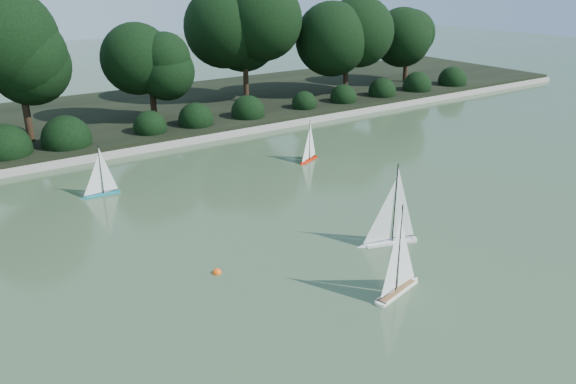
{
  "coord_description": "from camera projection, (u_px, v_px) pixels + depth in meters",
  "views": [
    {
      "loc": [
        -5.78,
        -6.38,
        4.89
      ],
      "look_at": [
        0.29,
        2.43,
        0.7
      ],
      "focal_mm": 35.0,
      "sensor_mm": 36.0,
      "label": 1
    }
  ],
  "objects": [
    {
      "name": "ground",
      "position": [
        354.0,
        275.0,
        9.73
      ],
      "size": [
        80.0,
        80.0,
        0.0
      ],
      "primitive_type": "plane",
      "color": "#31482B",
      "rests_on": "ground"
    },
    {
      "name": "sailboat_white_b",
      "position": [
        401.0,
        277.0,
        9.16
      ],
      "size": [
        1.23,
        0.46,
        1.68
      ],
      "color": "white",
      "rests_on": "ground"
    },
    {
      "name": "sailboat_orange",
      "position": [
        308.0,
        155.0,
        15.52
      ],
      "size": [
        0.87,
        0.48,
        1.23
      ],
      "color": "red",
      "rests_on": "ground"
    },
    {
      "name": "race_buoy",
      "position": [
        217.0,
        273.0,
        9.8
      ],
      "size": [
        0.16,
        0.16,
        0.16
      ],
      "primitive_type": "sphere",
      "color": "#FE550D",
      "rests_on": "ground"
    },
    {
      "name": "tree_line",
      "position": [
        155.0,
        47.0,
        18.18
      ],
      "size": [
        26.31,
        3.93,
        4.39
      ],
      "color": "black",
      "rests_on": "ground"
    },
    {
      "name": "sailboat_teal",
      "position": [
        98.0,
        188.0,
        13.11
      ],
      "size": [
        0.95,
        0.22,
        1.29
      ],
      "color": "teal",
      "rests_on": "ground"
    },
    {
      "name": "pond_coping",
      "position": [
        154.0,
        147.0,
        16.6
      ],
      "size": [
        40.0,
        0.35,
        0.18
      ],
      "primitive_type": "cube",
      "color": "gray",
      "rests_on": "ground"
    },
    {
      "name": "shrub_hedge",
      "position": [
        142.0,
        128.0,
        17.16
      ],
      "size": [
        29.1,
        1.1,
        1.1
      ],
      "color": "black",
      "rests_on": "ground"
    },
    {
      "name": "far_bank",
      "position": [
        110.0,
        118.0,
        19.64
      ],
      "size": [
        40.0,
        8.0,
        0.3
      ],
      "primitive_type": "cube",
      "color": "black",
      "rests_on": "ground"
    },
    {
      "name": "sailboat_white_a",
      "position": [
        386.0,
        231.0,
        10.74
      ],
      "size": [
        1.24,
        0.57,
        1.72
      ],
      "color": "silver",
      "rests_on": "ground"
    }
  ]
}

